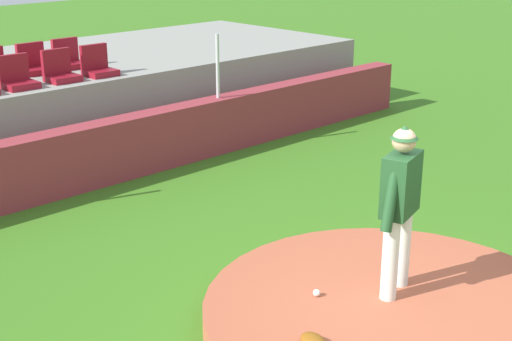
# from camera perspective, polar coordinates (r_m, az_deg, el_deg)

# --- Properties ---
(ground_plane) EXTENTS (60.00, 60.00, 0.00)m
(ground_plane) POSITION_cam_1_polar(r_m,az_deg,el_deg) (7.42, 10.71, -12.05)
(ground_plane) COLOR #3B741D
(pitchers_mound) EXTENTS (3.75, 3.75, 0.25)m
(pitchers_mound) POSITION_cam_1_polar(r_m,az_deg,el_deg) (7.35, 10.77, -11.21)
(pitchers_mound) COLOR #AA5438
(pitchers_mound) RESTS_ON ground_plane
(pitcher) EXTENTS (0.80, 0.37, 1.73)m
(pitcher) POSITION_cam_1_polar(r_m,az_deg,el_deg) (7.13, 11.26, -2.14)
(pitcher) COLOR silver
(pitcher) RESTS_ON pitchers_mound
(baseball) EXTENTS (0.07, 0.07, 0.07)m
(baseball) POSITION_cam_1_polar(r_m,az_deg,el_deg) (7.33, 4.79, -9.56)
(baseball) COLOR white
(baseball) RESTS_ON pitchers_mound
(brick_barrier) EXTENTS (14.44, 0.40, 0.95)m
(brick_barrier) POSITION_cam_1_polar(r_m,az_deg,el_deg) (11.07, -13.07, 1.08)
(brick_barrier) COLOR maroon
(brick_barrier) RESTS_ON ground_plane
(fence_post_right) EXTENTS (0.06, 0.06, 1.08)m
(fence_post_right) POSITION_cam_1_polar(r_m,az_deg,el_deg) (12.27, -3.04, 8.19)
(fence_post_right) COLOR silver
(fence_post_right) RESTS_ON brick_barrier
(stadium_chair_1) EXTENTS (0.48, 0.44, 0.50)m
(stadium_chair_1) POSITION_cam_1_polar(r_m,az_deg,el_deg) (11.73, -18.25, 6.94)
(stadium_chair_1) COLOR maroon
(stadium_chair_1) RESTS_ON bleacher_platform
(stadium_chair_2) EXTENTS (0.48, 0.44, 0.50)m
(stadium_chair_2) POSITION_cam_1_polar(r_m,az_deg,el_deg) (12.06, -15.15, 7.54)
(stadium_chair_2) COLOR maroon
(stadium_chair_2) RESTS_ON bleacher_platform
(stadium_chair_3) EXTENTS (0.48, 0.44, 0.50)m
(stadium_chair_3) POSITION_cam_1_polar(r_m,az_deg,el_deg) (12.37, -12.33, 8.04)
(stadium_chair_3) COLOR maroon
(stadium_chair_3) RESTS_ON bleacher_platform
(stadium_chair_6) EXTENTS (0.48, 0.44, 0.50)m
(stadium_chair_6) POSITION_cam_1_polar(r_m,az_deg,el_deg) (12.81, -17.05, 8.01)
(stadium_chair_6) COLOR maroon
(stadium_chair_6) RESTS_ON bleacher_platform
(stadium_chair_7) EXTENTS (0.48, 0.44, 0.50)m
(stadium_chair_7) POSITION_cam_1_polar(r_m,az_deg,el_deg) (13.15, -14.51, 8.51)
(stadium_chair_7) COLOR maroon
(stadium_chair_7) RESTS_ON bleacher_platform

